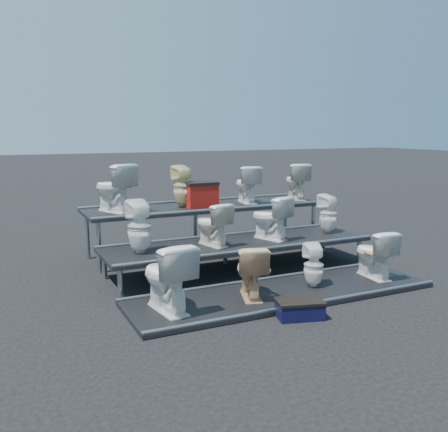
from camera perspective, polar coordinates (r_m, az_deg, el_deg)
name	(u,v)px	position (r m, az deg, el deg)	size (l,w,h in m)	color
ground	(238,271)	(7.85, 1.66, -6.30)	(80.00, 80.00, 0.00)	black
tier_front	(283,294)	(6.77, 6.74, -8.79)	(4.20, 1.20, 0.06)	black
tier_mid	(238,257)	(7.79, 1.66, -4.68)	(4.20, 1.20, 0.46)	black
tier_back	(205,229)	(8.89, -2.15, -1.52)	(4.20, 1.20, 0.86)	black
toilet_0	(167,276)	(5.96, -6.56, -6.88)	(0.47, 0.82, 0.83)	white
toilet_1	(251,271)	(6.42, 3.06, -6.27)	(0.39, 0.68, 0.69)	tan
toilet_2	(314,265)	(6.93, 10.21, -5.57)	(0.27, 0.28, 0.60)	white
toilet_3	(374,253)	(7.57, 16.77, -4.12)	(0.39, 0.69, 0.70)	white
toilet_4	(140,227)	(7.10, -9.62, -1.22)	(0.34, 0.35, 0.76)	white
toilet_5	(212,224)	(7.48, -1.35, -0.93)	(0.36, 0.64, 0.65)	silver
toilet_6	(270,218)	(7.93, 5.29, -0.18)	(0.39, 0.68, 0.69)	white
toilet_7	(328,214)	(8.57, 11.84, 0.27)	(0.30, 0.30, 0.66)	white
toilet_8	(114,188)	(8.27, -12.50, 3.16)	(0.44, 0.77, 0.79)	white
toilet_9	(183,186)	(8.62, -4.75, 3.40)	(0.32, 0.33, 0.72)	beige
toilet_10	(247,184)	(9.13, 2.60, 3.66)	(0.38, 0.66, 0.68)	white
toilet_11	(296,181)	(9.68, 8.25, 3.96)	(0.39, 0.68, 0.69)	silver
red_crate	(200,196)	(8.66, -2.80, 2.34)	(0.54, 0.43, 0.39)	#9F1114
step_stool	(300,310)	(6.02, 8.64, -10.59)	(0.53, 0.32, 0.19)	black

